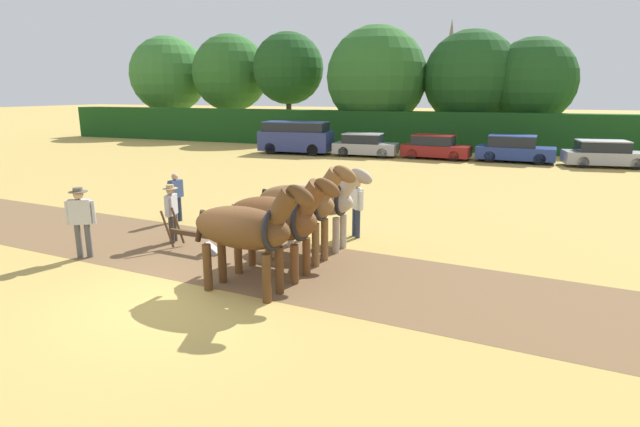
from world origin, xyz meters
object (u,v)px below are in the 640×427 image
at_px(church_spire, 449,67).
at_px(parked_car_center, 514,149).
at_px(tree_left, 230,73).
at_px(plow, 197,239).
at_px(tree_far_left, 169,75).
at_px(tree_center_left, 288,69).
at_px(draft_horse_lead_left, 247,228).
at_px(farmer_beside_team, 356,203).
at_px(tree_right, 532,81).
at_px(draft_horse_trail_left, 300,204).
at_px(farmer_at_plow, 172,209).
at_px(parked_van, 296,137).
at_px(farmer_onlooker_right, 176,194).
at_px(farmer_onlooker_left, 81,217).
at_px(tree_center, 377,77).
at_px(parked_car_center_right, 604,154).
at_px(draft_horse_lead_right, 276,218).
at_px(tree_center_right, 471,78).
at_px(parked_car_left, 365,145).
at_px(draft_horse_trail_right, 321,200).
at_px(parked_car_center_left, 435,147).

relative_size(church_spire, parked_car_center, 3.29).
height_order(tree_left, plow, tree_left).
height_order(tree_far_left, tree_center_left, tree_far_left).
relative_size(draft_horse_lead_left, farmer_beside_team, 1.69).
bearing_deg(tree_right, draft_horse_trail_left, -100.98).
xyz_separation_m(farmer_at_plow, parked_van, (-4.99, 19.52, 0.17)).
relative_size(tree_far_left, farmer_onlooker_right, 5.90).
xyz_separation_m(church_spire, farmer_onlooker_left, (0.38, -70.96, -6.53)).
relative_size(tree_center, parked_car_center_right, 2.04).
distance_m(draft_horse_lead_right, farmer_at_plow, 3.96).
distance_m(church_spire, farmer_beside_team, 67.39).
bearing_deg(parked_car_center_right, tree_center_right, 127.61).
bearing_deg(draft_horse_trail_left, tree_center_right, 91.95).
bearing_deg(parked_car_left, plow, -88.32).
bearing_deg(farmer_onlooker_left, tree_center_left, 164.04).
relative_size(tree_center_right, parked_car_center_right, 1.92).
relative_size(tree_center_left, draft_horse_trail_right, 3.27).
height_order(plow, farmer_onlooker_right, farmer_onlooker_right).
relative_size(tree_center, draft_horse_trail_right, 3.29).
bearing_deg(tree_right, farmer_onlooker_right, -112.06).
bearing_deg(farmer_at_plow, draft_horse_trail_left, -18.55).
distance_m(draft_horse_trail_right, parked_car_center_left, 19.26).
xyz_separation_m(draft_horse_lead_left, parked_car_left, (-4.01, 22.21, -0.67)).
height_order(tree_left, tree_right, tree_left).
height_order(tree_center, parked_car_center, tree_center).
bearing_deg(tree_center_left, tree_right, -1.26).
bearing_deg(parked_car_center_left, draft_horse_trail_left, -85.10).
relative_size(draft_horse_lead_right, farmer_onlooker_left, 1.65).
height_order(tree_left, parked_car_left, tree_left).
bearing_deg(draft_horse_trail_right, parked_car_center, 81.28).
bearing_deg(tree_center, parked_car_left, -79.80).
xyz_separation_m(farmer_at_plow, farmer_onlooker_left, (-1.23, -1.88, 0.13)).
relative_size(tree_right, draft_horse_trail_left, 2.84).
height_order(church_spire, parked_car_left, church_spire).
bearing_deg(farmer_onlooker_left, farmer_at_plow, 115.40).
height_order(tree_far_left, draft_horse_lead_left, tree_far_left).
bearing_deg(parked_car_center_right, draft_horse_lead_right, -121.37).
bearing_deg(farmer_onlooker_left, tree_far_left, -177.17).
bearing_deg(church_spire, draft_horse_lead_left, -85.78).
distance_m(farmer_beside_team, farmer_onlooker_right, 5.81).
distance_m(tree_right, farmer_onlooker_left, 31.87).
bearing_deg(parked_van, parked_car_center, 0.29).
bearing_deg(farmer_onlooker_left, farmer_onlooker_right, 149.44).
bearing_deg(parked_car_center_left, farmer_onlooker_left, -97.94).
bearing_deg(draft_horse_trail_right, draft_horse_lead_left, -89.93).
relative_size(tree_right, farmer_onlooker_right, 4.98).
relative_size(farmer_beside_team, farmer_onlooker_left, 0.96).
bearing_deg(farmer_beside_team, parked_car_center, 37.18).
relative_size(tree_center_left, parked_van, 1.82).
bearing_deg(farmer_onlooker_left, parked_car_center_left, 135.40).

